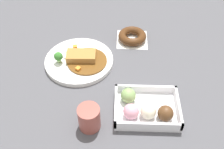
{
  "coord_description": "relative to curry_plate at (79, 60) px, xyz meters",
  "views": [
    {
      "loc": [
        0.09,
        -0.67,
        0.69
      ],
      "look_at": [
        0.06,
        -0.02,
        0.03
      ],
      "focal_mm": 41.13,
      "sensor_mm": 36.0,
      "label": 1
    }
  ],
  "objects": [
    {
      "name": "donut_box",
      "position": [
        0.24,
        -0.23,
        0.01
      ],
      "size": [
        0.21,
        0.16,
        0.06
      ],
      "color": "white",
      "rests_on": "ground_plane"
    },
    {
      "name": "curry_plate",
      "position": [
        0.0,
        0.0,
        0.0
      ],
      "size": [
        0.27,
        0.27,
        0.06
      ],
      "color": "white",
      "rests_on": "ground_plane"
    },
    {
      "name": "chocolate_ring_donut",
      "position": [
        0.21,
        0.15,
        0.0
      ],
      "size": [
        0.13,
        0.13,
        0.04
      ],
      "color": "white",
      "rests_on": "ground_plane"
    },
    {
      "name": "coffee_mug",
      "position": [
        0.07,
        -0.29,
        0.03
      ],
      "size": [
        0.07,
        0.07,
        0.08
      ],
      "primitive_type": "cylinder",
      "color": "#9E4C42",
      "rests_on": "ground_plane"
    },
    {
      "name": "ground_plane",
      "position": [
        0.07,
        -0.07,
        -0.01
      ],
      "size": [
        1.6,
        1.6,
        0.0
      ],
      "primitive_type": "plane",
      "color": "#4C4C51"
    }
  ]
}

